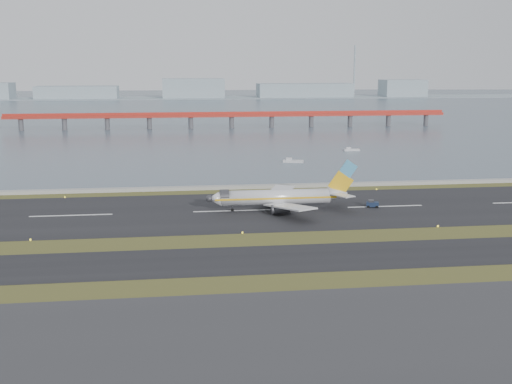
# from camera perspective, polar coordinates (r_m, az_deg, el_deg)

# --- Properties ---
(ground) EXTENTS (1000.00, 1000.00, 0.00)m
(ground) POSITION_cam_1_polar(r_m,az_deg,el_deg) (133.99, -0.87, -4.54)
(ground) COLOR #374117
(ground) RESTS_ON ground
(apron_strip) EXTENTS (1000.00, 50.00, 0.10)m
(apron_strip) POSITION_cam_1_polar(r_m,az_deg,el_deg) (82.92, 3.63, -14.75)
(apron_strip) COLOR #313133
(apron_strip) RESTS_ON ground
(taxiway_strip) EXTENTS (1000.00, 18.00, 0.10)m
(taxiway_strip) POSITION_cam_1_polar(r_m,az_deg,el_deg) (122.54, -0.22, -6.03)
(taxiway_strip) COLOR black
(taxiway_strip) RESTS_ON ground
(runway_strip) EXTENTS (1000.00, 45.00, 0.10)m
(runway_strip) POSITION_cam_1_polar(r_m,az_deg,el_deg) (162.91, -2.08, -1.69)
(runway_strip) COLOR black
(runway_strip) RESTS_ON ground
(seawall) EXTENTS (1000.00, 2.50, 1.00)m
(seawall) POSITION_cam_1_polar(r_m,az_deg,el_deg) (192.08, -2.92, 0.41)
(seawall) COLOR gray
(seawall) RESTS_ON ground
(bay_water) EXTENTS (1400.00, 800.00, 1.30)m
(bay_water) POSITION_cam_1_polar(r_m,az_deg,el_deg) (589.46, -6.03, 7.56)
(bay_water) COLOR #455663
(bay_water) RESTS_ON ground
(red_pier) EXTENTS (260.00, 5.00, 10.20)m
(red_pier) POSITION_cam_1_polar(r_m,az_deg,el_deg) (380.84, -2.19, 6.78)
(red_pier) COLOR #A7271C
(red_pier) RESTS_ON ground
(far_shoreline) EXTENTS (1400.00, 80.00, 60.50)m
(far_shoreline) POSITION_cam_1_polar(r_m,az_deg,el_deg) (749.30, -5.31, 8.80)
(far_shoreline) COLOR #8B9CA5
(far_shoreline) RESTS_ON ground
(airliner) EXTENTS (38.52, 32.89, 12.80)m
(airliner) POSITION_cam_1_polar(r_m,az_deg,el_deg) (163.18, 2.25, -0.45)
(airliner) COLOR silver
(airliner) RESTS_ON ground
(pushback_tug) EXTENTS (3.49, 2.57, 2.01)m
(pushback_tug) POSITION_cam_1_polar(r_m,az_deg,el_deg) (169.44, 10.29, -1.05)
(pushback_tug) COLOR #16233D
(pushback_tug) RESTS_ON ground
(workboat_near) EXTENTS (8.02, 4.30, 1.86)m
(workboat_near) POSITION_cam_1_polar(r_m,az_deg,el_deg) (245.14, 3.27, 2.77)
(workboat_near) COLOR silver
(workboat_near) RESTS_ON ground
(workboat_far) EXTENTS (6.91, 2.29, 1.67)m
(workboat_far) POSITION_cam_1_polar(r_m,az_deg,el_deg) (281.66, 8.45, 3.74)
(workboat_far) COLOR silver
(workboat_far) RESTS_ON ground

